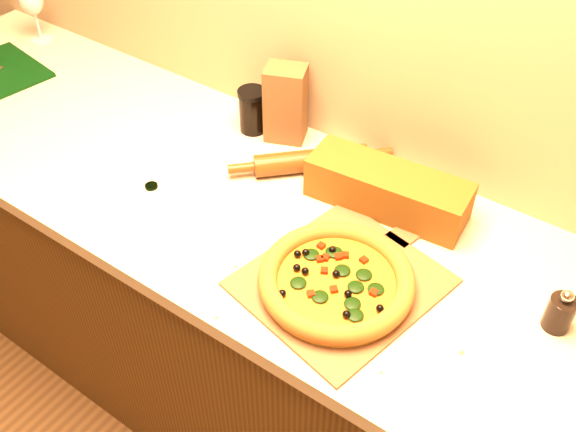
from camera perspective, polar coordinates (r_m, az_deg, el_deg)
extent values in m
cube|color=#42280E|center=(1.83, 0.28, -11.05)|extent=(2.80, 0.65, 0.86)
cube|color=beige|center=(1.49, 0.34, -0.82)|extent=(2.84, 0.68, 0.04)
cube|color=brown|center=(1.34, 4.72, -5.88)|extent=(0.41, 0.44, 0.01)
cube|color=brown|center=(1.48, 11.29, -0.91)|extent=(0.09, 0.16, 0.01)
cylinder|color=#AF782B|center=(1.32, 4.29, -6.10)|extent=(0.30, 0.30, 0.02)
cylinder|color=gold|center=(1.31, 4.32, -5.77)|extent=(0.25, 0.25, 0.01)
torus|color=#934E1A|center=(1.31, 4.33, -5.58)|extent=(0.32, 0.32, 0.04)
ellipsoid|color=black|center=(1.31, 6.75, -5.66)|extent=(0.03, 0.03, 0.01)
sphere|color=black|center=(1.30, 2.49, -5.24)|extent=(0.02, 0.02, 0.02)
cube|color=#971805|center=(1.27, 3.93, -7.21)|extent=(0.02, 0.02, 0.01)
cylinder|color=black|center=(1.59, -12.05, 2.62)|extent=(0.04, 0.04, 0.01)
cylinder|color=black|center=(1.34, 23.00, -7.97)|extent=(0.05, 0.05, 0.08)
sphere|color=silver|center=(1.31, 23.58, -6.57)|extent=(0.02, 0.02, 0.02)
cylinder|color=#52290E|center=(1.59, 2.05, 4.95)|extent=(0.24, 0.24, 0.06)
cylinder|color=#52290E|center=(1.63, 8.07, 5.55)|extent=(0.06, 0.06, 0.02)
cylinder|color=#52290E|center=(1.57, -4.19, 4.27)|extent=(0.06, 0.06, 0.02)
cube|color=brown|center=(1.49, 8.82, 2.34)|extent=(0.38, 0.15, 0.10)
cylinder|color=silver|center=(2.32, -21.04, 14.44)|extent=(0.07, 0.07, 0.00)
cylinder|color=silver|center=(2.30, -21.32, 15.41)|extent=(0.01, 0.01, 0.09)
cube|color=brown|center=(1.67, -0.20, 9.96)|extent=(0.13, 0.11, 0.20)
cylinder|color=black|center=(1.72, -3.17, 9.16)|extent=(0.07, 0.07, 0.11)
cylinder|color=black|center=(1.69, -3.24, 10.87)|extent=(0.08, 0.08, 0.01)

